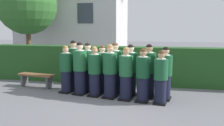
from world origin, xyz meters
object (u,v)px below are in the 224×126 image
object	(u,v)px
student_front_row_2	(95,73)
student_front_row_5	(143,77)
student_rear_row_3	(115,70)
student_rear_row_5	(149,72)
student_rear_row_4	(130,71)
student_rear_row_2	(102,70)
student_rear_row_0	(74,66)
student_front_row_4	(126,75)
student_rear_row_6	(165,75)
student_front_row_1	(80,70)
student_rear_row_1	(88,68)
student_front_row_3	(110,73)
wooden_bench	(36,78)
student_front_row_0	(66,70)
student_front_row_6	(161,79)

from	to	relation	value
student_front_row_2	student_front_row_5	bearing A→B (deg)	-10.80
student_rear_row_3	student_rear_row_5	distance (m)	1.10
student_rear_row_3	student_rear_row_4	size ratio (longest dim) A/B	1.03
student_front_row_5	student_rear_row_3	xyz separation A→B (m)	(-0.96, 0.67, 0.06)
student_rear_row_2	student_rear_row_3	bearing A→B (deg)	-14.00
student_rear_row_0	student_rear_row_2	xyz separation A→B (m)	(1.07, -0.16, -0.07)
student_front_row_2	student_front_row_4	distance (m)	1.04
student_rear_row_6	student_front_row_5	bearing A→B (deg)	-149.96
student_front_row_2	student_front_row_4	xyz separation A→B (m)	(1.02, -0.20, 0.00)
student_front_row_1	student_rear_row_1	distance (m)	0.46
student_front_row_4	student_front_row_2	bearing A→B (deg)	169.02
student_front_row_1	student_front_row_3	size ratio (longest dim) A/B	1.02
student_rear_row_4	student_front_row_2	bearing A→B (deg)	-165.94
student_front_row_4	student_rear_row_3	xyz separation A→B (m)	(-0.45, 0.57, 0.05)
student_rear_row_4	wooden_bench	distance (m)	3.54
student_front_row_5	student_rear_row_1	size ratio (longest dim) A/B	0.95
student_front_row_0	student_front_row_5	bearing A→B (deg)	-10.84
student_front_row_0	student_front_row_2	size ratio (longest dim) A/B	1.00
student_front_row_1	wooden_bench	distance (m)	2.01
student_front_row_6	student_rear_row_0	world-z (taller)	student_rear_row_0
student_rear_row_5	student_front_row_0	bearing A→B (deg)	-179.69
student_front_row_3	student_front_row_1	bearing A→B (deg)	168.70
wooden_bench	student_rear_row_0	bearing A→B (deg)	-1.27
student_front_row_2	student_rear_row_0	xyz separation A→B (m)	(-0.94, 0.65, 0.07)
student_rear_row_1	wooden_bench	xyz separation A→B (m)	(-2.00, 0.12, -0.44)
student_rear_row_0	student_rear_row_3	size ratio (longest dim) A/B	1.02
student_front_row_3	student_rear_row_6	distance (m)	1.66
student_rear_row_2	student_rear_row_1	bearing A→B (deg)	172.89
student_rear_row_6	student_rear_row_5	bearing A→B (deg)	163.77
student_front_row_2	student_rear_row_3	world-z (taller)	student_rear_row_3
student_front_row_3	wooden_bench	world-z (taller)	student_front_row_3
student_front_row_2	student_front_row_4	size ratio (longest dim) A/B	1.00
student_rear_row_1	student_front_row_2	bearing A→B (deg)	-54.33
student_front_row_2	student_front_row_3	xyz separation A→B (m)	(0.51, -0.10, 0.04)
student_front_row_0	student_rear_row_5	distance (m)	2.71
student_front_row_0	student_rear_row_6	xyz separation A→B (m)	(3.20, -0.13, 0.01)
student_front_row_6	student_rear_row_0	bearing A→B (deg)	161.05
student_front_row_0	student_rear_row_0	world-z (taller)	student_rear_row_0
student_front_row_0	student_rear_row_1	distance (m)	0.73
student_front_row_1	student_rear_row_0	bearing A→B (deg)	128.04
student_rear_row_3	student_rear_row_1	bearing A→B (deg)	169.65
student_front_row_0	student_rear_row_6	size ratio (longest dim) A/B	0.98
student_front_row_0	student_rear_row_2	world-z (taller)	student_rear_row_2
student_front_row_1	student_rear_row_6	xyz separation A→B (m)	(2.68, -0.04, -0.05)
student_front_row_1	student_rear_row_0	world-z (taller)	student_rear_row_0
student_rear_row_1	student_rear_row_2	xyz separation A→B (m)	(0.52, -0.07, -0.04)
student_front_row_0	student_front_row_6	size ratio (longest dim) A/B	1.03
student_front_row_1	student_rear_row_5	distance (m)	2.19
student_rear_row_5	wooden_bench	xyz separation A→B (m)	(-4.06, 0.46, -0.44)
student_rear_row_3	student_rear_row_5	xyz separation A→B (m)	(1.09, -0.16, -0.01)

